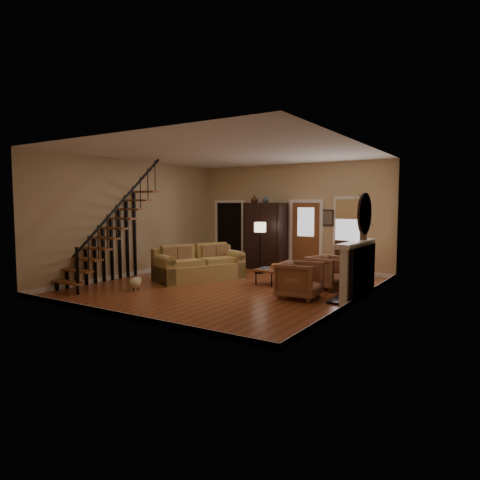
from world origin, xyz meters
The scene contains 15 objects.
room centered at (-0.41, 1.76, 1.51)m, with size 7.00×7.33×3.30m.
staircase centered at (-2.78, -1.30, 1.60)m, with size 0.94×2.80×3.20m, color brown, non-canonical shape.
fireplace centered at (3.13, 0.50, 0.74)m, with size 0.33×1.95×2.30m.
armoire centered at (-0.70, 3.15, 1.05)m, with size 1.30×0.60×2.10m, color black, non-canonical shape.
vase_a centered at (-1.05, 3.05, 2.22)m, with size 0.24×0.24×0.25m, color #4C2619.
vase_b centered at (-0.65, 3.05, 2.21)m, with size 0.20×0.20×0.21m, color #334C60.
sofa centered at (-1.19, 0.37, 0.44)m, with size 1.02×2.35×0.88m, color tan, non-canonical shape.
coffee_table centered at (0.76, 1.03, 0.20)m, with size 0.62×1.06×0.41m, color brown, non-canonical shape.
bowl centered at (0.81, 1.18, 0.45)m, with size 0.36×0.36×0.09m, color orange.
books centered at (0.64, 0.73, 0.43)m, with size 0.19×0.26×0.05m, color beige, non-canonical shape.
armchair_left centered at (2.04, -0.21, 0.40)m, with size 0.86×0.88×0.80m, color brown.
armchair_right centered at (2.19, 1.16, 0.40)m, with size 0.86×0.88×0.80m, color brown.
floor_lamp centered at (-0.37, 2.24, 0.76)m, with size 0.35×0.35×1.52m, color black, non-canonical shape.
side_chair centered at (1.85, 2.95, 0.51)m, with size 0.54×0.54×1.02m, color #3D1D13, non-canonical shape.
dog centered at (-1.65, -1.54, 0.16)m, with size 0.26×0.44×0.32m, color beige, non-canonical shape.
Camera 1 is at (5.91, -8.69, 2.06)m, focal length 32.00 mm.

